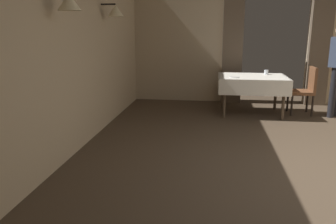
% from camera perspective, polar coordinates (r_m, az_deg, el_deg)
% --- Properties ---
extents(ground, '(10.08, 10.08, 0.00)m').
position_cam_1_polar(ground, '(4.24, 25.56, -10.34)').
color(ground, '#4C3D2D').
extents(wall_left, '(0.49, 8.40, 3.00)m').
position_cam_1_polar(wall_left, '(4.13, -19.74, 11.20)').
color(wall_left, tan).
rests_on(wall_left, ground).
extents(wall_back, '(6.40, 0.27, 3.00)m').
position_cam_1_polar(wall_back, '(7.97, 17.60, 12.26)').
color(wall_back, tan).
rests_on(wall_back, ground).
extents(dining_table_mid, '(1.31, 1.05, 0.75)m').
position_cam_1_polar(dining_table_mid, '(6.82, 13.95, 5.10)').
color(dining_table_mid, '#4C3D2D').
rests_on(dining_table_mid, ground).
extents(chair_mid_right, '(0.44, 0.44, 0.93)m').
position_cam_1_polar(chair_mid_right, '(7.14, 22.11, 3.73)').
color(chair_mid_right, black).
rests_on(chair_mid_right, ground).
extents(glass_mid_a, '(0.08, 0.08, 0.09)m').
position_cam_1_polar(glass_mid_a, '(7.11, 16.18, 6.45)').
color(glass_mid_a, silver).
rests_on(glass_mid_a, dining_table_mid).
extents(plate_mid_b, '(0.20, 0.20, 0.01)m').
position_cam_1_polar(plate_mid_b, '(6.53, 11.08, 5.77)').
color(plate_mid_b, white).
rests_on(plate_mid_b, dining_table_mid).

